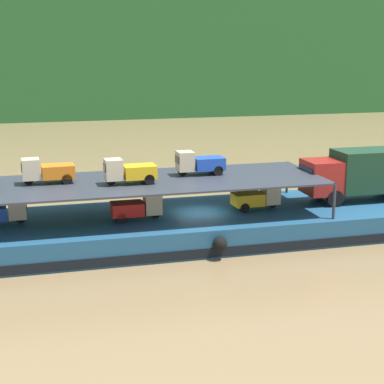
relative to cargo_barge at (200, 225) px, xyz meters
name	(u,v)px	position (x,y,z in m)	size (l,w,h in m)	color
ground_plane	(200,237)	(0.00, 0.02, -0.75)	(400.00, 400.00, 0.00)	olive
hillside_far_bank	(85,11)	(0.00, 71.23, 15.72)	(120.88, 27.68, 29.24)	#235628
cargo_barge	(200,225)	(0.00, 0.00, 0.00)	(30.28, 7.87, 1.50)	navy
covered_lorry	(361,173)	(10.15, 0.18, 2.45)	(7.87, 2.33, 3.10)	maroon
cargo_rack	(133,182)	(-3.80, 0.02, 2.69)	(21.08, 6.48, 2.00)	#2D333D
mini_truck_lower_stern	(1,212)	(-10.77, 0.31, 1.44)	(2.79, 1.28, 1.38)	#1E47B7
mini_truck_lower_aft	(137,207)	(-3.66, -0.53, 1.44)	(2.75, 1.22, 1.38)	red
mini_truck_lower_mid	(257,197)	(3.34, -0.16, 1.44)	(2.78, 1.28, 1.38)	gold
mini_truck_upper_mid	(47,171)	(-8.27, 0.67, 3.44)	(2.78, 1.27, 1.38)	orange
mini_truck_upper_fore	(129,171)	(-4.06, -0.53, 3.44)	(2.78, 1.27, 1.38)	gold
mini_truck_upper_bow	(199,163)	(0.17, 0.81, 3.44)	(2.77, 1.24, 1.38)	#1E47B7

